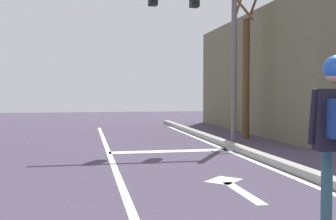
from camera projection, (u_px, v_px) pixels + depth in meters
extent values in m
cube|color=silver|center=(117.00, 175.00, 7.33)|extent=(0.12, 20.00, 0.01)
cube|color=silver|center=(273.00, 169.00, 7.89)|extent=(0.12, 20.00, 0.01)
cube|color=silver|center=(172.00, 151.00, 10.31)|extent=(3.06, 0.40, 0.01)
cube|color=silver|center=(243.00, 192.00, 6.06)|extent=(0.16, 1.40, 0.01)
cube|color=silver|center=(224.00, 180.00, 6.89)|extent=(0.71, 0.71, 0.01)
cube|color=#9E9B94|center=(285.00, 165.00, 7.93)|extent=(0.24, 24.00, 0.14)
cylinder|color=#2E5561|center=(327.00, 189.00, 4.15)|extent=(0.11, 0.11, 0.82)
cube|color=black|center=(336.00, 120.00, 3.93)|extent=(0.41, 0.24, 0.58)
cylinder|color=black|center=(314.00, 117.00, 3.95)|extent=(0.07, 0.14, 0.53)
cylinder|color=#635B5E|center=(234.00, 58.00, 12.10)|extent=(0.16, 0.16, 4.84)
cylinder|color=black|center=(196.00, 2.00, 11.66)|extent=(0.02, 0.10, 0.10)
cylinder|color=black|center=(154.00, 0.00, 11.43)|extent=(0.02, 0.10, 0.10)
cylinder|color=brown|center=(246.00, 79.00, 13.03)|extent=(0.22, 0.22, 3.71)
cylinder|color=brown|center=(252.00, 10.00, 13.16)|extent=(0.33, 0.44, 0.95)
cylinder|color=brown|center=(238.00, 7.00, 13.14)|extent=(0.62, 0.48, 1.22)
cylinder|color=brown|center=(244.00, 9.00, 12.67)|extent=(0.53, 0.41, 0.73)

